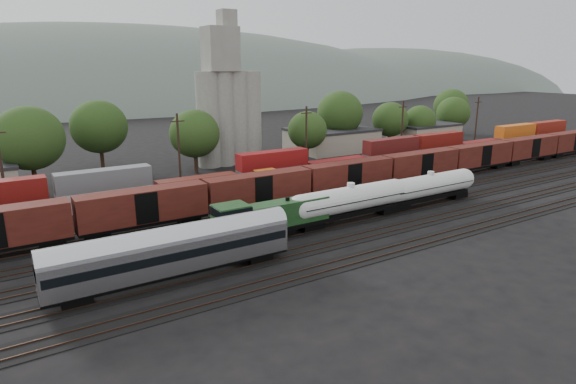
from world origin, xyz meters
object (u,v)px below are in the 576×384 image
passenger_coach (174,250)px  grain_silo (228,107)px  orange_locomotive (290,180)px  tank_car_a (350,200)px  green_locomotive (265,218)px

passenger_coach → grain_silo: size_ratio=0.77×
orange_locomotive → grain_silo: bearing=84.8°
tank_car_a → orange_locomotive: bearing=87.7°
tank_car_a → orange_locomotive: (0.61, 15.00, -0.52)m
green_locomotive → grain_silo: size_ratio=0.59×
orange_locomotive → grain_silo: grain_silo is taller
orange_locomotive → grain_silo: size_ratio=0.55×
tank_car_a → passenger_coach: 24.99m
passenger_coach → green_locomotive: bearing=22.2°
green_locomotive → tank_car_a: size_ratio=0.94×
green_locomotive → passenger_coach: size_ratio=0.76×
tank_car_a → passenger_coach: (-24.49, -5.00, 0.31)m
green_locomotive → tank_car_a: tank_car_a is taller
passenger_coach → grain_silo: (27.48, 46.00, 8.13)m
tank_car_a → grain_silo: size_ratio=0.63×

